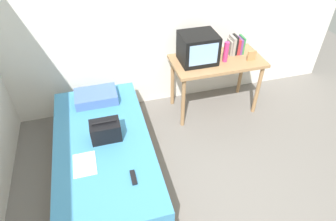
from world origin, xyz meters
The scene contains 12 objects.
ground_plane centered at (0.00, 0.00, 0.00)m, with size 8.00×8.00×0.00m, color slate.
wall_back centered at (0.00, 2.00, 1.30)m, with size 5.20×0.10×2.60m, color silver.
bed centered at (-0.91, 0.79, 0.24)m, with size 1.00×2.00×0.49m.
desk centered at (0.65, 1.56, 0.67)m, with size 1.16×0.60×0.77m.
tv centered at (0.39, 1.60, 0.95)m, with size 0.44×0.39×0.36m.
water_bottle centered at (0.72, 1.50, 0.90)m, with size 0.06×0.06×0.26m, color #E53372.
book_row centered at (0.93, 1.66, 0.88)m, with size 0.19×0.16×0.25m.
picture_frame centered at (1.05, 1.43, 0.84)m, with size 0.11×0.02×0.13m, color #B27F4C.
pillow centered at (-0.90, 1.49, 0.55)m, with size 0.49×0.32×0.12m, color #4766AD.
handbag centered at (-0.86, 0.83, 0.59)m, with size 0.30×0.20×0.23m.
magazine centered at (-1.10, 0.53, 0.50)m, with size 0.21×0.29×0.01m, color white.
remote_dark centered at (-0.69, 0.25, 0.50)m, with size 0.04×0.16×0.02m, color black.
Camera 1 is at (-0.82, -1.40, 2.64)m, focal length 31.22 mm.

